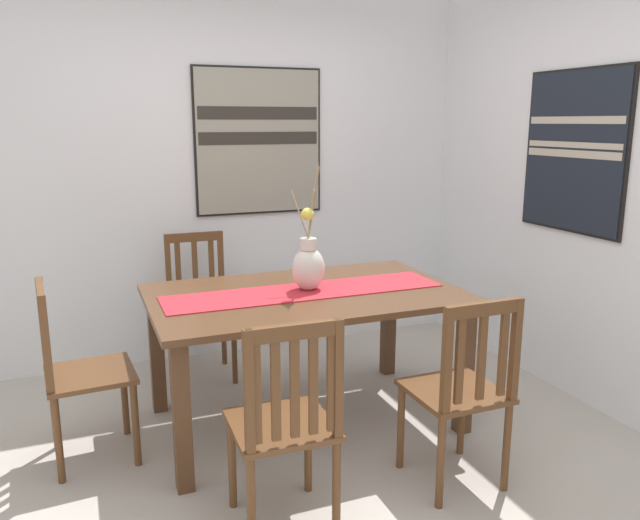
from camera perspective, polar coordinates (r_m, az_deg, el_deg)
name	(u,v)px	position (r m, az deg, el deg)	size (l,w,h in m)	color
ground_plane	(321,472)	(3.29, 0.11, -18.95)	(6.40, 6.40, 0.03)	#B2A89E
wall_back	(227,172)	(4.59, -8.61, 8.05)	(6.40, 0.12, 2.70)	silver
wall_side	(627,186)	(3.91, 26.50, 6.09)	(0.12, 6.40, 2.70)	silver
dining_table	(305,310)	(3.48, -1.42, -4.66)	(1.71, 1.05, 0.78)	#51331E
table_runner	(305,291)	(3.45, -1.43, -2.90)	(1.57, 0.36, 0.01)	#B7232D
centerpiece_vase	(309,264)	(3.45, -1.06, -0.37)	(0.19, 0.21, 0.71)	silver
chair_0	(286,421)	(2.62, -3.18, -14.62)	(0.43, 0.43, 0.96)	brown
chair_1	(77,369)	(3.37, -21.51, -9.37)	(0.45, 0.45, 0.94)	brown
chair_2	(462,389)	(3.01, 12.92, -11.56)	(0.42, 0.42, 0.95)	brown
chair_3	(200,305)	(4.27, -11.05, -4.07)	(0.43, 0.43, 0.97)	brown
painting_on_back_wall	(259,141)	(4.57, -5.67, 10.83)	(0.94, 0.05, 1.04)	black
painting_on_side_wall	(575,151)	(4.10, 22.43, 9.24)	(0.05, 0.82, 0.98)	black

